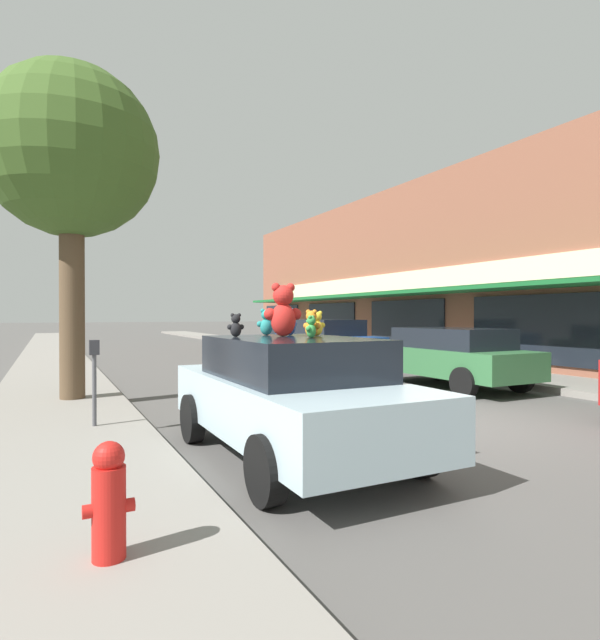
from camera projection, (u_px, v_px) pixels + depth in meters
The scene contains 16 objects.
ground_plane at pixel (439, 423), 8.29m from camera, with size 260.00×260.00×0.00m, color #514F4C.
sidewalk_near at pixel (65, 464), 5.75m from camera, with size 2.41×90.00×0.16m.
storefront_row at pixel (536, 278), 23.15m from camera, with size 16.91×29.21×7.06m.
plush_art_car at pixel (292, 394), 6.28m from camera, with size 2.05×4.26×1.51m.
teddy_bear_giant at pixel (283, 311), 6.66m from camera, with size 0.54×0.35×0.71m.
teddy_bear_yellow at pixel (317, 324), 6.92m from camera, with size 0.26×0.17×0.34m.
teddy_bear_blue at pixel (290, 322), 7.00m from camera, with size 0.29×0.21×0.38m.
teddy_bear_teal at pixel (266, 322), 7.09m from camera, with size 0.28×0.21×0.38m.
teddy_bear_black at pixel (236, 325), 6.49m from camera, with size 0.23×0.15×0.31m.
teddy_bear_orange at pixel (311, 324), 6.30m from camera, with size 0.20×0.27×0.36m.
teddy_bear_green at pixel (311, 327), 6.16m from camera, with size 0.20×0.18×0.28m.
parked_car_far_center at pixel (451, 355), 12.33m from camera, with size 1.96×4.17×1.48m.
parked_car_far_right at pixel (327, 341), 17.84m from camera, with size 2.09×4.78×1.64m.
street_tree at pixel (71, 155), 9.76m from camera, with size 3.34×3.34×6.52m.
fire_hydrant at pixel (109, 500), 3.34m from camera, with size 0.33×0.22×0.79m.
parking_meter at pixel (94, 371), 7.35m from camera, with size 0.14×0.10×1.27m.
Camera 1 is at (-5.80, -6.34, 1.80)m, focal length 28.00 mm.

